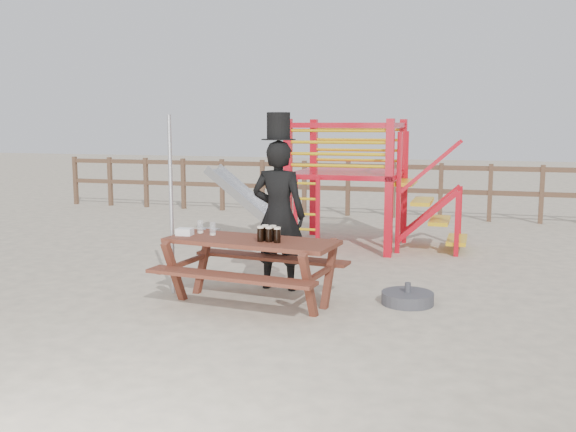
% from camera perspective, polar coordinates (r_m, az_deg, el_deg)
% --- Properties ---
extents(ground, '(60.00, 60.00, 0.00)m').
position_cam_1_polar(ground, '(7.53, -1.89, -7.40)').
color(ground, beige).
rests_on(ground, ground).
extents(back_fence, '(15.09, 0.09, 1.20)m').
position_cam_1_polar(back_fence, '(14.12, 7.34, 2.92)').
color(back_fence, brown).
rests_on(back_fence, ground).
extents(playground_fort, '(4.71, 1.84, 2.10)m').
position_cam_1_polar(playground_fort, '(10.72, 4.93, 3.09)').
color(playground_fort, red).
rests_on(playground_fort, ground).
extents(picnic_table, '(2.06, 1.53, 0.74)m').
position_cam_1_polar(picnic_table, '(7.24, -3.27, -4.22)').
color(picnic_table, brown).
rests_on(picnic_table, ground).
extents(man_with_hat, '(0.67, 0.44, 2.16)m').
position_cam_1_polar(man_with_hat, '(7.82, -0.84, 0.44)').
color(man_with_hat, black).
rests_on(man_with_hat, ground).
extents(metal_pole, '(0.05, 0.05, 2.13)m').
position_cam_1_polar(metal_pole, '(7.71, -10.34, 0.92)').
color(metal_pole, '#B2B2B7').
rests_on(metal_pole, ground).
extents(parasol_base, '(0.59, 0.59, 0.25)m').
position_cam_1_polar(parasol_base, '(7.44, 10.57, -7.18)').
color(parasol_base, '#3C3C41').
rests_on(parasol_base, ground).
extents(paper_bag, '(0.19, 0.15, 0.08)m').
position_cam_1_polar(paper_bag, '(7.52, -9.17, -1.40)').
color(paper_bag, white).
rests_on(paper_bag, picnic_table).
extents(stout_pints, '(0.27, 0.19, 0.17)m').
position_cam_1_polar(stout_pints, '(7.03, -1.71, -1.58)').
color(stout_pints, black).
rests_on(stout_pints, picnic_table).
extents(empty_glasses, '(0.27, 0.16, 0.15)m').
position_cam_1_polar(empty_glasses, '(7.56, -7.26, -1.09)').
color(empty_glasses, silver).
rests_on(empty_glasses, picnic_table).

